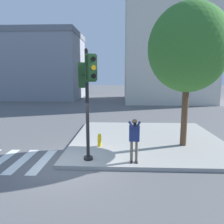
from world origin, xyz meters
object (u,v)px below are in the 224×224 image
(street_tree, at_px, (188,48))
(fire_hydrant, at_px, (99,140))
(person_photographer, at_px, (134,136))
(traffic_signal_pole, at_px, (87,88))

(street_tree, relative_size, fire_hydrant, 10.53)
(street_tree, distance_m, fire_hydrant, 6.01)
(person_photographer, bearing_deg, street_tree, 41.85)
(person_photographer, bearing_deg, fire_hydrant, 129.17)
(street_tree, xyz_separation_m, fire_hydrant, (-4.13, -0.36, -4.35))
(traffic_signal_pole, xyz_separation_m, street_tree, (4.42, 2.10, 1.74))
(traffic_signal_pole, distance_m, person_photographer, 2.64)
(traffic_signal_pole, height_order, street_tree, street_tree)
(traffic_signal_pole, distance_m, street_tree, 5.19)
(traffic_signal_pole, bearing_deg, fire_hydrant, 80.68)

